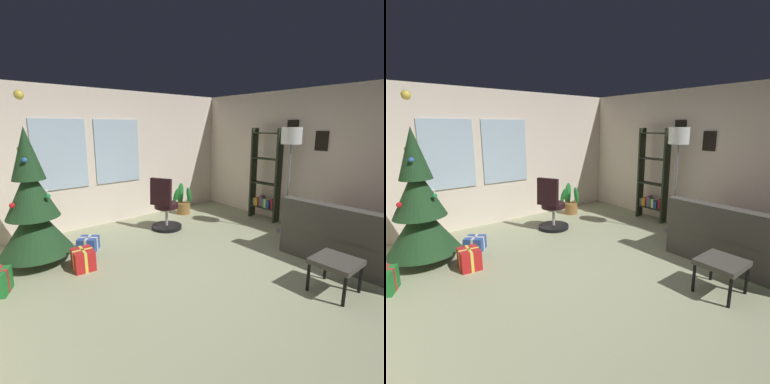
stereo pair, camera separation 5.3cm
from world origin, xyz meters
TOP-DOWN VIEW (x-y plane):
  - ground_plane at (0.00, 0.00)m, footprint 5.30×5.90m
  - wall_back_with_windows at (-0.02, 3.00)m, footprint 5.30×0.12m
  - wall_right_with_frames at (2.70, 0.00)m, footprint 0.12×5.90m
  - couch at (1.87, -1.07)m, footprint 1.60×1.96m
  - footstool at (0.80, -1.06)m, footprint 0.48×0.46m
  - holiday_tree at (-1.63, 1.93)m, footprint 0.94×0.94m
  - gift_box_red at (-1.22, 1.34)m, footprint 0.28×0.33m
  - gift_box_gold at (-1.42, 2.33)m, footprint 0.36×0.32m
  - gift_box_blue at (-0.94, 1.90)m, footprint 0.37×0.37m
  - office_chair at (0.51, 1.92)m, footprint 0.59×0.56m
  - bookshelf at (2.43, 1.14)m, footprint 0.18×0.64m
  - floor_lamp at (2.08, 0.40)m, footprint 0.34×0.34m
  - potted_plant at (1.40, 2.53)m, footprint 0.40×0.40m

SIDE VIEW (x-z plane):
  - ground_plane at x=0.00m, z-range -0.10..0.00m
  - gift_box_blue at x=-0.94m, z-range 0.00..0.21m
  - gift_box_gold at x=-1.42m, z-range 0.00..0.27m
  - gift_box_red at x=-1.22m, z-range 0.00..0.28m
  - potted_plant at x=1.40m, z-range -0.06..0.62m
  - couch at x=1.87m, z-range -0.12..0.73m
  - footstool at x=0.80m, z-range 0.15..0.55m
  - office_chair at x=0.51m, z-range -0.11..0.87m
  - holiday_tree at x=-1.63m, z-range -0.38..1.94m
  - bookshelf at x=2.43m, z-range -0.12..1.73m
  - wall_right_with_frames at x=2.70m, z-range 0.00..2.55m
  - wall_back_with_windows at x=-0.02m, z-range 0.01..2.55m
  - floor_lamp at x=2.08m, z-range 0.64..2.50m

